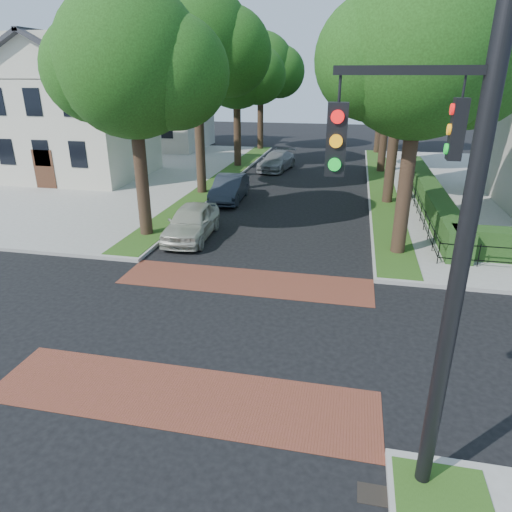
# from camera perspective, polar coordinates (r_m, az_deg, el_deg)

# --- Properties ---
(ground) EXTENTS (120.00, 120.00, 0.00)m
(ground) POSITION_cam_1_polar(r_m,az_deg,el_deg) (13.61, -4.48, -8.77)
(ground) COLOR black
(ground) RESTS_ON ground
(sidewalk_nw) EXTENTS (30.00, 30.00, 0.15)m
(sidewalk_nw) POSITION_cam_1_polar(r_m,az_deg,el_deg) (38.54, -25.20, 9.56)
(sidewalk_nw) COLOR gray
(sidewalk_nw) RESTS_ON ground
(crosswalk_far) EXTENTS (9.00, 2.20, 0.01)m
(crosswalk_far) POSITION_cam_1_polar(r_m,az_deg,el_deg) (16.34, -1.36, -3.18)
(crosswalk_far) COLOR brown
(crosswalk_far) RESTS_ON ground
(crosswalk_near) EXTENTS (9.00, 2.20, 0.01)m
(crosswalk_near) POSITION_cam_1_polar(r_m,az_deg,el_deg) (11.12, -9.28, -16.91)
(crosswalk_near) COLOR brown
(crosswalk_near) RESTS_ON ground
(storm_drain) EXTENTS (0.65, 0.45, 0.01)m
(storm_drain) POSITION_cam_1_polar(r_m,az_deg,el_deg) (9.32, 14.77, -26.92)
(storm_drain) COLOR black
(storm_drain) RESTS_ON ground
(grass_strip_ne) EXTENTS (1.60, 29.80, 0.02)m
(grass_strip_ne) POSITION_cam_1_polar(r_m,az_deg,el_deg) (31.11, 15.45, 8.50)
(grass_strip_ne) COLOR #244313
(grass_strip_ne) RESTS_ON sidewalk_ne
(grass_strip_nw) EXTENTS (1.60, 29.80, 0.02)m
(grass_strip_nw) POSITION_cam_1_polar(r_m,az_deg,el_deg) (32.28, -4.27, 9.68)
(grass_strip_nw) COLOR #244313
(grass_strip_nw) RESTS_ON sidewalk_nw
(tree_right_near) EXTENTS (7.75, 6.67, 10.66)m
(tree_right_near) POSITION_cam_1_polar(r_m,az_deg,el_deg) (18.58, 20.27, 22.81)
(tree_right_near) COLOR black
(tree_right_near) RESTS_ON sidewalk_ne
(tree_right_mid) EXTENTS (8.25, 7.09, 11.22)m
(tree_right_mid) POSITION_cam_1_polar(r_m,az_deg,el_deg) (26.56, 18.14, 23.16)
(tree_right_mid) COLOR black
(tree_right_mid) RESTS_ON sidewalk_ne
(tree_right_far) EXTENTS (7.25, 6.23, 9.74)m
(tree_right_far) POSITION_cam_1_polar(r_m,az_deg,el_deg) (35.49, 16.57, 20.98)
(tree_right_far) COLOR black
(tree_right_far) RESTS_ON sidewalk_ne
(tree_right_back) EXTENTS (7.50, 6.45, 10.20)m
(tree_right_back) POSITION_cam_1_polar(r_m,az_deg,el_deg) (44.49, 15.88, 21.51)
(tree_right_back) COLOR black
(tree_right_back) RESTS_ON sidewalk_ne
(tree_left_near) EXTENTS (7.50, 6.45, 10.20)m
(tree_left_near) POSITION_cam_1_polar(r_m,az_deg,el_deg) (20.45, -14.78, 22.16)
(tree_left_near) COLOR black
(tree_left_near) RESTS_ON sidewalk_nw
(tree_left_mid) EXTENTS (8.00, 6.88, 11.48)m
(tree_left_mid) POSITION_cam_1_polar(r_m,az_deg,el_deg) (27.92, -7.15, 24.60)
(tree_left_mid) COLOR black
(tree_left_mid) RESTS_ON sidewalk_nw
(tree_left_far) EXTENTS (7.00, 6.02, 9.86)m
(tree_left_far) POSITION_cam_1_polar(r_m,az_deg,el_deg) (36.51, -2.22, 22.12)
(tree_left_far) COLOR black
(tree_left_far) RESTS_ON sidewalk_nw
(tree_left_back) EXTENTS (7.75, 6.66, 10.44)m
(tree_left_back) POSITION_cam_1_polar(r_m,az_deg,el_deg) (45.31, 0.78, 22.44)
(tree_left_back) COLOR black
(tree_left_back) RESTS_ON sidewalk_nw
(hedge_main_road) EXTENTS (1.00, 18.00, 1.20)m
(hedge_main_road) POSITION_cam_1_polar(r_m,az_deg,el_deg) (27.25, 20.79, 7.33)
(hedge_main_road) COLOR #1B3C14
(hedge_main_road) RESTS_ON sidewalk_ne
(fence_main_road) EXTENTS (0.06, 18.00, 0.90)m
(fence_main_road) POSITION_cam_1_polar(r_m,az_deg,el_deg) (27.17, 19.08, 7.19)
(fence_main_road) COLOR black
(fence_main_road) RESTS_ON sidewalk_ne
(house_left_near) EXTENTS (10.00, 9.00, 10.14)m
(house_left_near) POSITION_cam_1_polar(r_m,az_deg,el_deg) (34.85, -22.00, 17.25)
(house_left_near) COLOR beige
(house_left_near) RESTS_ON sidewalk_nw
(house_left_far) EXTENTS (10.00, 9.00, 10.14)m
(house_left_far) POSITION_cam_1_polar(r_m,az_deg,el_deg) (47.21, -12.38, 19.07)
(house_left_far) COLOR #BCB5A9
(house_left_far) RESTS_ON sidewalk_nw
(traffic_signal) EXTENTS (2.17, 2.00, 8.00)m
(traffic_signal) POSITION_cam_1_polar(r_m,az_deg,el_deg) (7.28, 22.76, 2.48)
(traffic_signal) COLOR black
(traffic_signal) RESTS_ON sidewalk_se
(parked_car_front) EXTENTS (2.01, 4.56, 1.53)m
(parked_car_front) POSITION_cam_1_polar(r_m,az_deg,el_deg) (20.62, -8.05, 4.25)
(parked_car_front) COLOR #B5B7A4
(parked_car_front) RESTS_ON ground
(parked_car_middle) EXTENTS (1.77, 4.55, 1.48)m
(parked_car_middle) POSITION_cam_1_polar(r_m,az_deg,el_deg) (26.76, -3.34, 8.44)
(parked_car_middle) COLOR #1E242E
(parked_car_middle) RESTS_ON ground
(parked_car_rear) EXTENTS (2.66, 5.04, 1.39)m
(parked_car_rear) POSITION_cam_1_polar(r_m,az_deg,el_deg) (35.79, 2.60, 11.79)
(parked_car_rear) COLOR gray
(parked_car_rear) RESTS_ON ground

